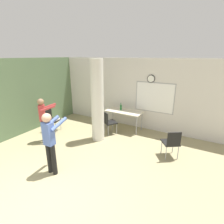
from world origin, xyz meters
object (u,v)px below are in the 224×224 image
Objects in this scene: bottle_on_table at (121,107)px; chair_table_left at (109,121)px; person_playing_front at (50,139)px; person_watching_back at (43,117)px; folding_table at (124,112)px; chair_by_left_wall at (52,119)px; chair_mid_room at (172,142)px.

bottle_on_table is 0.34× the size of chair_table_left.
person_playing_front is at bearing -92.81° from bottle_on_table.
person_watching_back is 1.92m from person_playing_front.
chair_table_left is 0.57× the size of person_watching_back.
folding_table is 1.66× the size of chair_table_left.
chair_table_left is 2.76m from person_playing_front.
chair_table_left is (2.10, 0.87, 0.00)m from chair_by_left_wall.
bottle_on_table is 0.84m from chair_table_left.
chair_mid_room is (4.53, 0.34, 0.00)m from chair_by_left_wall.
chair_by_left_wall is (-2.41, -1.54, -0.21)m from folding_table.
bottle_on_table is (-0.18, 0.06, 0.17)m from folding_table.
chair_table_left is at bearing 22.43° from chair_by_left_wall.
chair_table_left is at bearing 167.73° from chair_mid_room.
bottle_on_table reaches higher than chair_table_left.
folding_table is 3.43m from person_playing_front.
bottle_on_table reaches higher than chair_mid_room.
chair_by_left_wall is at bearing -175.73° from chair_mid_room.
chair_by_left_wall is 2.81m from person_playing_front.
chair_mid_room is (2.12, -1.21, -0.21)m from folding_table.
chair_table_left is at bearing 89.28° from person_playing_front.
folding_table is 0.77m from chair_table_left.
bottle_on_table is at bearing 79.61° from chair_table_left.
person_watching_back reaches higher than chair_mid_room.
person_watching_back is (0.49, -0.76, 0.39)m from chair_by_left_wall.
chair_by_left_wall is at bearing -147.35° from folding_table.
folding_table is 2.87m from chair_by_left_wall.
folding_table is 1.66× the size of chair_mid_room.
folding_table is 1.66× the size of chair_by_left_wall.
person_playing_front reaches higher than chair_by_left_wall.
folding_table is 0.25m from bottle_on_table.
person_playing_front is at bearing -95.81° from folding_table.
bottle_on_table is 0.18× the size of person_playing_front.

